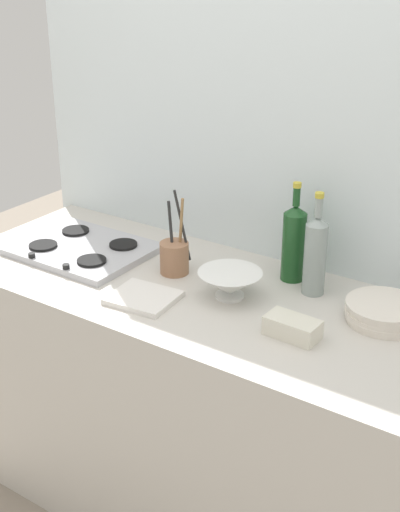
# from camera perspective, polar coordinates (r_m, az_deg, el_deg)

# --- Properties ---
(ground_plane) EXTENTS (6.00, 6.00, 0.00)m
(ground_plane) POSITION_cam_1_polar(r_m,az_deg,el_deg) (2.80, -0.00, -19.41)
(ground_plane) COLOR gray
(ground_plane) RESTS_ON ground
(counter_block) EXTENTS (1.80, 0.70, 0.90)m
(counter_block) POSITION_cam_1_polar(r_m,az_deg,el_deg) (2.51, -0.00, -11.96)
(counter_block) COLOR beige
(counter_block) RESTS_ON ground
(backsplash_panel) EXTENTS (1.90, 0.06, 2.16)m
(backsplash_panel) POSITION_cam_1_polar(r_m,az_deg,el_deg) (2.49, 4.92, 4.24)
(backsplash_panel) COLOR silver
(backsplash_panel) RESTS_ON ground
(stovetop_hob) EXTENTS (0.47, 0.37, 0.04)m
(stovetop_hob) POSITION_cam_1_polar(r_m,az_deg,el_deg) (2.56, -9.44, 0.56)
(stovetop_hob) COLOR #B2B2B7
(stovetop_hob) RESTS_ON counter_block
(plate_stack) EXTENTS (0.23, 0.23, 0.06)m
(plate_stack) POSITION_cam_1_polar(r_m,az_deg,el_deg) (2.15, 14.72, -4.42)
(plate_stack) COLOR silver
(plate_stack) RESTS_ON counter_block
(wine_bottle_leftmost) EXTENTS (0.07, 0.07, 0.34)m
(wine_bottle_leftmost) POSITION_cam_1_polar(r_m,az_deg,el_deg) (2.22, 9.33, 0.17)
(wine_bottle_leftmost) COLOR gray
(wine_bottle_leftmost) RESTS_ON counter_block
(wine_bottle_mid_left) EXTENTS (0.08, 0.08, 0.34)m
(wine_bottle_mid_left) POSITION_cam_1_polar(r_m,az_deg,el_deg) (2.30, 7.62, 1.15)
(wine_bottle_mid_left) COLOR #19471E
(wine_bottle_mid_left) RESTS_ON counter_block
(mixing_bowl) EXTENTS (0.20, 0.20, 0.09)m
(mixing_bowl) POSITION_cam_1_polar(r_m,az_deg,el_deg) (2.20, 2.44, -2.25)
(mixing_bowl) COLOR white
(mixing_bowl) RESTS_ON counter_block
(butter_dish) EXTENTS (0.16, 0.09, 0.06)m
(butter_dish) POSITION_cam_1_polar(r_m,az_deg,el_deg) (2.02, 7.50, -5.76)
(butter_dish) COLOR silver
(butter_dish) RESTS_ON counter_block
(utensil_crock) EXTENTS (0.10, 0.10, 0.29)m
(utensil_crock) POSITION_cam_1_polar(r_m,az_deg,el_deg) (2.36, -2.08, -0.01)
(utensil_crock) COLOR #996B4C
(utensil_crock) RESTS_ON counter_block
(cutting_board) EXTENTS (0.22, 0.19, 0.02)m
(cutting_board) POSITION_cam_1_polar(r_m,az_deg,el_deg) (2.21, -4.62, -3.39)
(cutting_board) COLOR silver
(cutting_board) RESTS_ON counter_block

